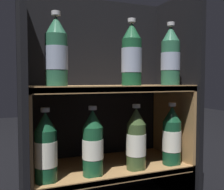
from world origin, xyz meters
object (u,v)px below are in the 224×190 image
bottle_upper_front_2 (171,58)px  bottle_lower_front_1 (93,144)px  bottle_upper_front_1 (132,56)px  bottle_lower_front_3 (172,137)px  bottle_lower_front_2 (136,140)px  bottle_upper_front_0 (56,53)px  bottle_lower_front_0 (46,149)px

bottle_upper_front_2 → bottle_lower_front_1: bottle_upper_front_2 is taller
bottle_upper_front_1 → bottle_lower_front_3: bearing=-0.0°
bottle_lower_front_2 → bottle_upper_front_0: bearing=180.0°
bottle_upper_front_1 → bottle_upper_front_2: 0.17m
bottle_lower_front_1 → bottle_lower_front_2: size_ratio=1.00×
bottle_upper_front_2 → bottle_lower_front_1: size_ratio=1.00×
bottle_upper_front_0 → bottle_lower_front_2: (0.30, 0.00, -0.32)m
bottle_lower_front_0 → bottle_upper_front_2: bearing=0.0°
bottle_upper_front_2 → bottle_lower_front_0: size_ratio=1.00×
bottle_lower_front_1 → bottle_lower_front_3: bearing=-0.0°
bottle_upper_front_1 → bottle_upper_front_2: (0.17, 0.00, 0.00)m
bottle_lower_front_1 → bottle_lower_front_0: bearing=-180.0°
bottle_upper_front_1 → bottle_lower_front_1: 0.35m
bottle_upper_front_2 → bottle_lower_front_0: bottle_upper_front_2 is taller
bottle_upper_front_0 → bottle_lower_front_1: 0.34m
bottle_upper_front_2 → bottle_lower_front_2: bottle_upper_front_2 is taller
bottle_lower_front_1 → bottle_lower_front_2: (0.17, -0.00, -0.00)m
bottle_upper_front_1 → bottle_lower_front_3: (0.18, -0.00, -0.32)m
bottle_upper_front_0 → bottle_lower_front_0: size_ratio=1.00×
bottle_upper_front_0 → bottle_upper_front_2: 0.45m
bottle_upper_front_0 → bottle_lower_front_3: 0.56m
bottle_lower_front_3 → bottle_upper_front_2: bearing=180.0°
bottle_upper_front_0 → bottle_lower_front_2: 0.44m
bottle_upper_front_1 → bottle_upper_front_0: bearing=-180.0°
bottle_lower_front_0 → bottle_lower_front_1: same height
bottle_lower_front_2 → bottle_upper_front_1: bearing=180.0°
bottle_upper_front_2 → bottle_lower_front_1: bearing=-180.0°
bottle_lower_front_2 → bottle_lower_front_3: same height
bottle_upper_front_2 → bottle_lower_front_3: bearing=-0.0°
bottle_upper_front_0 → bottle_upper_front_1: size_ratio=1.00×
bottle_lower_front_0 → bottle_lower_front_3: (0.50, 0.00, 0.00)m
bottle_upper_front_1 → bottle_lower_front_0: 0.45m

